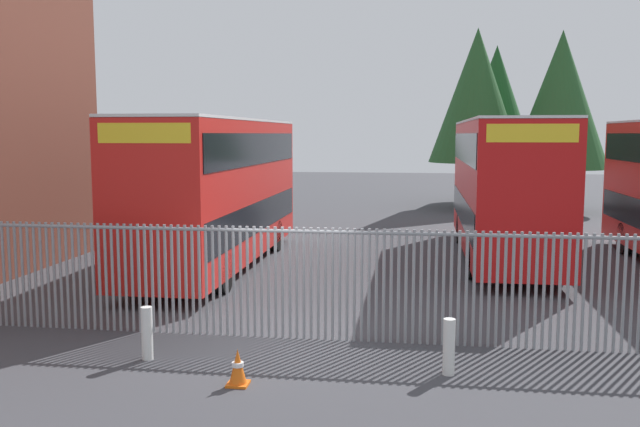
% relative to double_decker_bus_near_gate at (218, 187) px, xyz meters
% --- Properties ---
extents(ground_plane, '(100.00, 100.00, 0.00)m').
position_rel_double_decker_bus_near_gate_xyz_m(ground_plane, '(3.50, 1.17, -2.42)').
color(ground_plane, '#3D3D42').
extents(palisade_fence, '(15.70, 0.14, 2.35)m').
position_rel_double_decker_bus_near_gate_xyz_m(palisade_fence, '(3.28, -6.83, -1.24)').
color(palisade_fence, gray).
rests_on(palisade_fence, ground).
extents(double_decker_bus_near_gate, '(2.54, 10.81, 4.42)m').
position_rel_double_decker_bus_near_gate_xyz_m(double_decker_bus_near_gate, '(0.00, 0.00, 0.00)').
color(double_decker_bus_near_gate, red).
rests_on(double_decker_bus_near_gate, ground).
extents(double_decker_bus_behind_fence_right, '(2.54, 10.81, 4.42)m').
position_rel_double_decker_bus_near_gate_xyz_m(double_decker_bus_behind_fence_right, '(8.58, 2.61, 0.00)').
color(double_decker_bus_behind_fence_right, red).
rests_on(double_decker_bus_behind_fence_right, ground).
extents(bollard_near_left, '(0.20, 0.20, 0.95)m').
position_rel_double_decker_bus_near_gate_xyz_m(bollard_near_left, '(1.23, -8.44, -1.95)').
color(bollard_near_left, silver).
rests_on(bollard_near_left, ground).
extents(bollard_center_front, '(0.20, 0.20, 0.95)m').
position_rel_double_decker_bus_near_gate_xyz_m(bollard_center_front, '(6.49, -8.46, -1.95)').
color(bollard_center_front, silver).
rests_on(bollard_center_front, ground).
extents(traffic_cone_by_gate, '(0.34, 0.34, 0.59)m').
position_rel_double_decker_bus_near_gate_xyz_m(traffic_cone_by_gate, '(3.15, -9.44, -2.13)').
color(traffic_cone_by_gate, orange).
rests_on(traffic_cone_by_gate, ground).
extents(tree_tall_back, '(4.86, 4.86, 9.44)m').
position_rel_double_decker_bus_near_gate_xyz_m(tree_tall_back, '(8.80, 17.22, 3.54)').
color(tree_tall_back, '#4C3823').
rests_on(tree_tall_back, ground).
extents(tree_short_side, '(4.28, 4.28, 9.12)m').
position_rel_double_decker_bus_near_gate_xyz_m(tree_short_side, '(10.28, 22.03, 3.62)').
color(tree_short_side, '#4C3823').
rests_on(tree_short_side, ground).
extents(tree_mid_row, '(4.83, 4.83, 9.13)m').
position_rel_double_decker_bus_near_gate_xyz_m(tree_mid_row, '(12.88, 16.47, 3.25)').
color(tree_mid_row, '#4C3823').
rests_on(tree_mid_row, ground).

